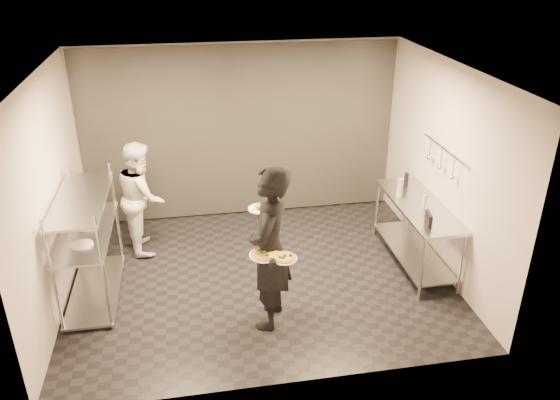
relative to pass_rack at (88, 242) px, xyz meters
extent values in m
cube|color=black|center=(2.15, 0.00, -0.77)|extent=(5.00, 4.00, 0.00)
cube|color=silver|center=(2.15, 0.00, 2.03)|extent=(5.00, 4.00, 0.00)
cube|color=#B4ABA1|center=(2.15, 2.00, 0.63)|extent=(5.00, 0.00, 2.80)
cube|color=#B4ABA1|center=(2.15, -2.00, 0.63)|extent=(5.00, 0.00, 2.80)
cube|color=#B4ABA1|center=(-0.35, 0.00, 0.63)|extent=(0.00, 4.00, 2.80)
cube|color=#B4ABA1|center=(4.65, 0.00, 0.63)|extent=(0.00, 4.00, 2.80)
cube|color=white|center=(2.15, 1.97, 0.63)|extent=(4.90, 0.04, 2.74)
cylinder|color=#B9BBC0|center=(-0.27, -0.77, -0.02)|extent=(0.04, 0.04, 1.50)
cylinder|color=#B9BBC0|center=(-0.27, 0.77, -0.02)|extent=(0.04, 0.04, 1.50)
cylinder|color=#B9BBC0|center=(0.27, -0.77, -0.02)|extent=(0.04, 0.04, 1.50)
cylinder|color=#B9BBC0|center=(0.27, 0.77, -0.02)|extent=(0.04, 0.04, 1.50)
cube|color=#9B9EA4|center=(0.00, 0.00, -0.72)|extent=(0.60, 1.60, 0.03)
cube|color=#9B9EA4|center=(0.00, 0.00, 0.13)|extent=(0.60, 1.60, 0.03)
cube|color=#9B9EA4|center=(0.00, 0.00, 0.58)|extent=(0.60, 1.60, 0.03)
cylinder|color=white|center=(0.00, -0.35, 0.16)|extent=(0.26, 0.26, 0.01)
cylinder|color=white|center=(0.00, 0.10, 0.16)|extent=(0.26, 0.26, 0.01)
cylinder|color=#B9BBC0|center=(4.07, -0.86, -0.32)|extent=(0.04, 0.04, 0.90)
cylinder|color=#B9BBC0|center=(4.07, 0.86, -0.32)|extent=(0.04, 0.04, 0.90)
cylinder|color=#B9BBC0|center=(4.59, -0.86, -0.32)|extent=(0.04, 0.04, 0.90)
cylinder|color=#B9BBC0|center=(4.59, 0.86, -0.32)|extent=(0.04, 0.04, 0.90)
cube|color=#9B9EA4|center=(4.33, 0.00, -0.59)|extent=(0.57, 1.71, 0.03)
cube|color=#9B9EA4|center=(4.33, 0.00, 0.13)|extent=(0.60, 1.80, 0.04)
cylinder|color=#B9BBC0|center=(4.59, 0.00, 0.93)|extent=(0.02, 1.20, 0.02)
cylinder|color=#B9BBC0|center=(4.57, -0.35, 0.80)|extent=(0.01, 0.01, 0.22)
sphere|color=#B9BBC0|center=(4.57, -0.35, 0.67)|extent=(0.07, 0.07, 0.07)
cylinder|color=#B9BBC0|center=(4.57, 0.00, 0.80)|extent=(0.01, 0.01, 0.22)
sphere|color=#B9BBC0|center=(4.57, 0.00, 0.67)|extent=(0.07, 0.07, 0.07)
cylinder|color=#B9BBC0|center=(4.57, 0.35, 0.80)|extent=(0.01, 0.01, 0.22)
sphere|color=#B9BBC0|center=(4.57, 0.35, 0.67)|extent=(0.07, 0.07, 0.07)
imported|color=black|center=(2.14, -0.94, 0.23)|extent=(0.70, 0.85, 2.00)
imported|color=silver|center=(0.60, 1.10, 0.05)|extent=(0.73, 0.88, 1.64)
cylinder|color=white|center=(2.05, -1.10, 0.25)|extent=(0.34, 0.34, 0.01)
cylinder|color=#BE8F44|center=(2.05, -1.10, 0.27)|extent=(0.30, 0.30, 0.02)
cylinder|color=#C95C1A|center=(2.05, -1.10, 0.28)|extent=(0.26, 0.26, 0.01)
sphere|color=#205B14|center=(2.05, -1.10, 0.28)|extent=(0.04, 0.04, 0.04)
cylinder|color=white|center=(2.26, -1.19, 0.24)|extent=(0.28, 0.28, 0.01)
cylinder|color=#BE8F44|center=(2.26, -1.19, 0.25)|extent=(0.25, 0.25, 0.02)
cylinder|color=#C95C1A|center=(2.26, -1.19, 0.26)|extent=(0.22, 0.22, 0.01)
sphere|color=#205B14|center=(2.26, -1.19, 0.27)|extent=(0.04, 0.04, 0.04)
cylinder|color=white|center=(2.08, -0.67, 0.61)|extent=(0.28, 0.28, 0.01)
ellipsoid|color=#306C1B|center=(2.08, -0.67, 0.64)|extent=(0.13, 0.13, 0.07)
cube|color=black|center=(4.21, -0.57, 0.23)|extent=(0.08, 0.23, 0.16)
cylinder|color=gray|center=(4.16, 0.29, 0.28)|extent=(0.07, 0.07, 0.26)
cylinder|color=gray|center=(4.35, -0.11, 0.24)|extent=(0.05, 0.05, 0.18)
cylinder|color=black|center=(4.37, 0.58, 0.26)|extent=(0.06, 0.06, 0.21)
camera|label=1|loc=(1.33, -6.20, 3.39)|focal=35.00mm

